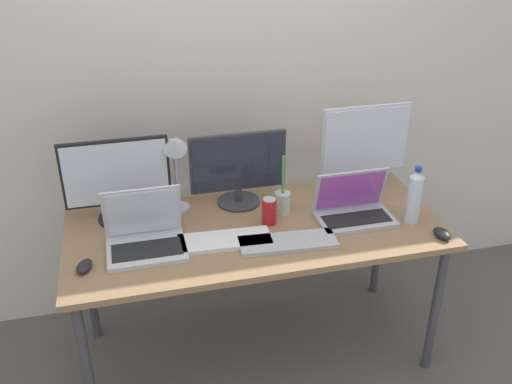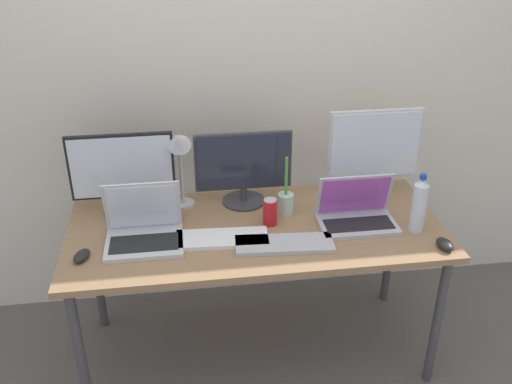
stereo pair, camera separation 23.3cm
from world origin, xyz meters
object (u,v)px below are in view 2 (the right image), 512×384
at_px(monitor_right, 374,151).
at_px(soda_can_near_keyboard, 172,208).
at_px(water_bottle, 419,205).
at_px(soda_can_by_laptop, 270,212).
at_px(mouse_by_keyboard, 445,244).
at_px(bamboo_vase, 286,202).
at_px(laptop_silver, 144,229).
at_px(work_desk, 256,238).
at_px(monitor_center, 243,167).
at_px(monitor_left, 122,173).
at_px(desk_lamp, 180,156).
at_px(mouse_by_laptop, 82,256).
at_px(keyboard_main, 284,244).
at_px(keyboard_aux, 222,239).
at_px(laptop_secondary, 356,213).

distance_m(monitor_right, soda_can_near_keyboard, 1.00).
xyz_separation_m(water_bottle, soda_can_by_laptop, (-0.64, 0.14, -0.07)).
relative_size(mouse_by_keyboard, soda_can_by_laptop, 0.80).
bearing_deg(bamboo_vase, laptop_silver, -167.45).
relative_size(work_desk, monitor_center, 3.67).
relative_size(monitor_right, bamboo_vase, 1.56).
bearing_deg(monitor_left, work_desk, -20.92).
height_order(monitor_center, desk_lamp, desk_lamp).
relative_size(laptop_silver, mouse_by_laptop, 3.32).
bearing_deg(bamboo_vase, water_bottle, -21.97).
height_order(monitor_right, water_bottle, monitor_right).
xyz_separation_m(monitor_center, laptop_silver, (-0.47, -0.29, -0.13)).
bearing_deg(water_bottle, keyboard_main, -175.35).
relative_size(monitor_left, keyboard_aux, 1.19).
xyz_separation_m(keyboard_main, water_bottle, (0.61, 0.05, 0.12)).
relative_size(water_bottle, soda_can_near_keyboard, 2.19).
relative_size(monitor_right, mouse_by_keyboard, 4.53).
bearing_deg(monitor_center, water_bottle, -26.37).
distance_m(soda_can_by_laptop, desk_lamp, 0.48).
height_order(work_desk, water_bottle, water_bottle).
bearing_deg(laptop_silver, desk_lamp, 55.30).
bearing_deg(mouse_by_keyboard, monitor_center, 140.40).
height_order(monitor_right, laptop_silver, monitor_right).
distance_m(water_bottle, soda_can_near_keyboard, 1.11).
distance_m(laptop_secondary, keyboard_aux, 0.63).
relative_size(monitor_center, desk_lamp, 1.11).
bearing_deg(monitor_right, laptop_secondary, -120.97).
distance_m(laptop_silver, bamboo_vase, 0.67).
bearing_deg(desk_lamp, bamboo_vase, -12.89).
bearing_deg(laptop_silver, water_bottle, -3.73).
relative_size(monitor_left, soda_can_near_keyboard, 3.80).
bearing_deg(work_desk, keyboard_aux, -150.28).
bearing_deg(laptop_silver, keyboard_aux, -8.16).
distance_m(mouse_by_laptop, bamboo_vase, 0.94).
height_order(mouse_by_laptop, bamboo_vase, bamboo_vase).
bearing_deg(mouse_by_keyboard, monitor_left, 153.14).
bearing_deg(monitor_left, water_bottle, -15.04).
xyz_separation_m(monitor_left, bamboo_vase, (0.74, -0.13, -0.15)).
bearing_deg(bamboo_vase, monitor_right, 14.32).
distance_m(monitor_right, desk_lamp, 0.93).
bearing_deg(soda_can_near_keyboard, keyboard_main, -31.56).
bearing_deg(bamboo_vase, work_desk, -147.00).
bearing_deg(monitor_center, soda_can_by_laptop, -67.01).
xyz_separation_m(work_desk, keyboard_aux, (-0.16, -0.09, 0.07)).
xyz_separation_m(monitor_left, mouse_by_laptop, (-0.16, -0.38, -0.19)).
bearing_deg(monitor_center, laptop_secondary, -29.23).
relative_size(monitor_left, water_bottle, 1.73).
height_order(monitor_center, soda_can_by_laptop, monitor_center).
relative_size(monitor_center, mouse_by_keyboard, 4.62).
height_order(work_desk, soda_can_by_laptop, soda_can_by_laptop).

